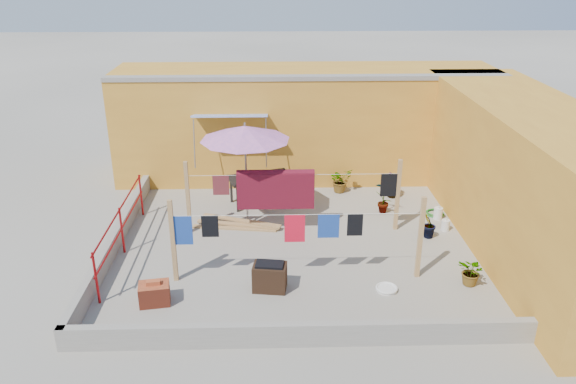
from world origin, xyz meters
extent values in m
plane|color=#9E998E|center=(0.00, 0.00, 0.00)|extent=(80.00, 80.00, 0.00)
cube|color=gold|center=(0.50, 4.70, 1.60)|extent=(11.00, 2.40, 3.20)
cube|color=gray|center=(0.50, 3.65, 3.15)|extent=(11.00, 0.35, 0.12)
cube|color=#2D51B2|center=(-1.60, 3.15, 2.25)|extent=(2.00, 0.79, 0.22)
cylinder|color=gray|center=(-2.55, 2.78, 1.60)|extent=(0.03, 0.30, 1.28)
cylinder|color=gray|center=(-0.65, 2.78, 1.60)|extent=(0.03, 0.30, 1.28)
cube|color=gold|center=(5.20, 0.00, 1.60)|extent=(2.40, 9.00, 3.20)
cube|color=gray|center=(0.00, -3.58, 0.22)|extent=(8.30, 0.16, 0.44)
cube|color=gray|center=(-4.08, 0.00, 0.22)|extent=(0.16, 7.30, 0.44)
cylinder|color=maroon|center=(-3.85, -2.20, 0.55)|extent=(0.05, 0.05, 1.10)
cylinder|color=maroon|center=(-3.85, -0.20, 0.55)|extent=(0.05, 0.05, 1.10)
cylinder|color=maroon|center=(-3.85, 1.80, 0.55)|extent=(0.05, 0.05, 1.10)
cylinder|color=maroon|center=(-3.85, -0.20, 1.05)|extent=(0.04, 4.20, 0.04)
cylinder|color=maroon|center=(-3.85, -0.20, 0.60)|extent=(0.04, 4.20, 0.04)
cube|color=tan|center=(-2.50, -1.40, 0.90)|extent=(0.09, 0.09, 1.80)
cube|color=tan|center=(2.50, -1.40, 0.90)|extent=(0.09, 0.09, 1.80)
cube|color=tan|center=(2.50, 0.80, 0.90)|extent=(0.09, 0.09, 1.80)
cube|color=tan|center=(-2.50, 0.80, 0.90)|extent=(0.09, 0.09, 1.80)
cylinder|color=silver|center=(0.00, -1.40, 1.45)|extent=(5.00, 0.01, 0.01)
cylinder|color=silver|center=(0.00, 0.80, 1.45)|extent=(5.00, 0.01, 0.01)
cube|color=#540E1C|center=(-0.42, 0.80, 1.06)|extent=(1.83, 0.22, 0.88)
cube|color=black|center=(2.26, 0.80, 1.16)|extent=(0.39, 0.02, 0.57)
cube|color=maroon|center=(-1.71, 0.80, 1.21)|extent=(0.38, 0.02, 0.49)
cube|color=navy|center=(-2.30, -1.40, 1.14)|extent=(0.40, 0.02, 0.63)
cube|color=black|center=(-1.74, -1.40, 1.22)|extent=(0.34, 0.02, 0.46)
cube|color=red|center=(-0.06, -1.40, 1.15)|extent=(0.41, 0.02, 0.60)
cube|color=navy|center=(0.62, -1.40, 1.19)|extent=(0.43, 0.02, 0.52)
cube|color=black|center=(1.15, -1.40, 1.21)|extent=(0.31, 0.02, 0.48)
cylinder|color=gray|center=(-1.13, 1.28, 0.03)|extent=(0.39, 0.39, 0.06)
cylinder|color=gray|center=(-1.13, 1.28, 1.23)|extent=(0.05, 0.05, 2.46)
cone|color=pink|center=(-1.13, 1.28, 2.34)|extent=(2.39, 2.39, 0.34)
cylinder|color=gray|center=(-1.13, 1.28, 2.53)|extent=(0.04, 0.04, 0.11)
cube|color=black|center=(-0.82, 2.46, 0.74)|extent=(1.82, 1.29, 0.06)
cube|color=black|center=(-1.40, 1.92, 0.36)|extent=(0.06, 0.06, 0.72)
cube|color=black|center=(-1.61, 2.55, 0.36)|extent=(0.06, 0.06, 0.72)
cube|color=black|center=(-0.04, 2.37, 0.36)|extent=(0.06, 0.06, 0.72)
cube|color=black|center=(-0.24, 2.99, 0.36)|extent=(0.06, 0.06, 0.72)
cube|color=#993823|center=(-2.78, -2.24, 0.21)|extent=(0.63, 0.50, 0.42)
cube|color=#A65227|center=(-2.78, -2.24, 0.46)|extent=(0.28, 0.16, 0.08)
cube|color=tan|center=(-1.44, 0.90, 0.02)|extent=(2.07, 0.43, 0.04)
cube|color=tan|center=(-1.36, 1.02, 0.07)|extent=(2.05, 0.60, 0.04)
cube|color=tan|center=(-1.28, 1.14, 0.11)|extent=(1.99, 0.88, 0.04)
cube|color=#311E13|center=(-0.57, -1.81, 0.27)|extent=(0.71, 0.52, 0.55)
cube|color=black|center=(-0.57, -1.81, 0.57)|extent=(0.59, 0.40, 0.04)
cylinder|color=silver|center=(1.77, -1.92, 0.03)|extent=(0.42, 0.42, 0.05)
torus|color=silver|center=(1.77, -1.92, 0.05)|extent=(0.45, 0.45, 0.05)
cylinder|color=silver|center=(3.70, 0.69, 0.14)|extent=(0.20, 0.20, 0.27)
cylinder|color=silver|center=(3.70, 0.69, 0.29)|extent=(0.05, 0.05, 0.05)
cylinder|color=silver|center=(3.70, 1.34, 0.15)|extent=(0.22, 0.22, 0.30)
cylinder|color=silver|center=(3.70, 1.34, 0.32)|extent=(0.06, 0.06, 0.05)
torus|color=#19711F|center=(3.70, 1.62, 0.02)|extent=(0.50, 0.50, 0.03)
torus|color=#19711F|center=(3.70, 1.62, 0.06)|extent=(0.42, 0.42, 0.03)
imported|color=#1D601B|center=(1.42, 3.20, 0.35)|extent=(0.80, 0.77, 0.69)
imported|color=#1D601B|center=(2.84, 2.79, 0.36)|extent=(0.40, 0.40, 0.71)
imported|color=#1D601B|center=(2.39, 1.77, 0.45)|extent=(0.57, 0.49, 0.91)
imported|color=#1D601B|center=(3.17, 0.30, 0.34)|extent=(0.47, 0.49, 0.69)
imported|color=#1D601B|center=(3.51, -1.77, 0.30)|extent=(0.70, 0.71, 0.60)
camera|label=1|loc=(-0.48, -11.44, 6.17)|focal=35.00mm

